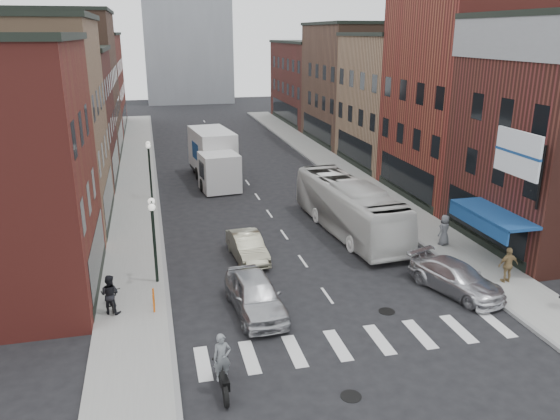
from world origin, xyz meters
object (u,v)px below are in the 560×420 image
object	(u,v)px
curb_car	(456,278)
ped_right_c	(444,230)
ped_left_solo	(110,294)
sedan_left_far	(247,247)
billboard_sign	(519,155)
bike_rack	(154,300)
ped_right_b	(508,265)
parked_bicycle	(111,295)
streetlamp_near	(153,226)
box_truck	(214,158)
motorcycle_rider	(222,366)
sedan_left_near	(255,295)
transit_bus	(349,207)
streetlamp_far	(149,160)

from	to	relation	value
curb_car	ped_right_c	world-z (taller)	ped_right_c
ped_left_solo	sedan_left_far	bearing A→B (deg)	-120.86
billboard_sign	bike_rack	world-z (taller)	billboard_sign
curb_car	ped_right_b	world-z (taller)	ped_right_b
parked_bicycle	ped_left_solo	bearing A→B (deg)	-98.47
streetlamp_near	box_truck	world-z (taller)	streetlamp_near
billboard_sign	sedan_left_far	world-z (taller)	billboard_sign
motorcycle_rider	parked_bicycle	bearing A→B (deg)	115.05
parked_bicycle	ped_left_solo	distance (m)	0.67
billboard_sign	parked_bicycle	xyz separation A→B (m)	(-17.92, 1.45, -5.46)
sedan_left_near	curb_car	bearing A→B (deg)	-5.76
transit_bus	sedan_left_far	size ratio (longest dim) A/B	2.68
billboard_sign	curb_car	bearing A→B (deg)	-169.84
bike_rack	sedan_left_far	size ratio (longest dim) A/B	0.19
ped_right_b	billboard_sign	bearing A→B (deg)	-101.32
ped_left_solo	transit_bus	bearing A→B (deg)	-127.16
bike_rack	ped_left_solo	xyz separation A→B (m)	(-1.74, 0.07, 0.45)
sedan_left_far	curb_car	distance (m)	10.43
parked_bicycle	ped_left_solo	size ratio (longest dim) A/B	1.16
box_truck	ped_right_c	size ratio (longest dim) A/B	5.44
bike_rack	curb_car	bearing A→B (deg)	-5.54
billboard_sign	ped_left_solo	size ratio (longest dim) A/B	2.18
motorcycle_rider	sedan_left_far	world-z (taller)	motorcycle_rider
ped_right_b	sedan_left_far	bearing A→B (deg)	-28.24
streetlamp_near	transit_bus	size ratio (longest dim) A/B	0.37
bike_rack	ped_right_c	distance (m)	16.13
billboard_sign	box_truck	bearing A→B (deg)	117.17
sedan_left_far	streetlamp_near	bearing A→B (deg)	-160.84
curb_car	streetlamp_near	bearing A→B (deg)	144.44
billboard_sign	parked_bicycle	world-z (taller)	billboard_sign
bike_rack	ped_left_solo	size ratio (longest dim) A/B	0.47
bike_rack	box_truck	size ratio (longest dim) A/B	0.09
motorcycle_rider	sedan_left_far	distance (m)	11.18
box_truck	ped_left_solo	size ratio (longest dim) A/B	5.44
ped_right_c	streetlamp_near	bearing A→B (deg)	-23.59
box_truck	sedan_left_near	bearing A→B (deg)	-99.43
ped_right_c	motorcycle_rider	bearing A→B (deg)	8.49
billboard_sign	parked_bicycle	size ratio (longest dim) A/B	1.88
bike_rack	transit_bus	bearing A→B (deg)	32.52
sedan_left_far	ped_right_b	distance (m)	12.70
box_truck	ped_right_b	world-z (taller)	box_truck
ped_right_b	streetlamp_far	bearing A→B (deg)	-48.91
streetlamp_far	ped_left_solo	xyz separation A→B (m)	(-1.94, -16.63, -1.91)
streetlamp_near	sedan_left_near	size ratio (longest dim) A/B	0.86
sedan_left_near	ped_left_solo	distance (m)	6.01
curb_car	ped_right_c	size ratio (longest dim) A/B	2.81
streetlamp_far	transit_bus	xyz separation A→B (m)	(11.20, -9.43, -1.37)
streetlamp_far	bike_rack	world-z (taller)	streetlamp_far
streetlamp_near	curb_car	xyz separation A→B (m)	(13.20, -4.00, -2.22)
transit_bus	curb_car	bearing A→B (deg)	-81.30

